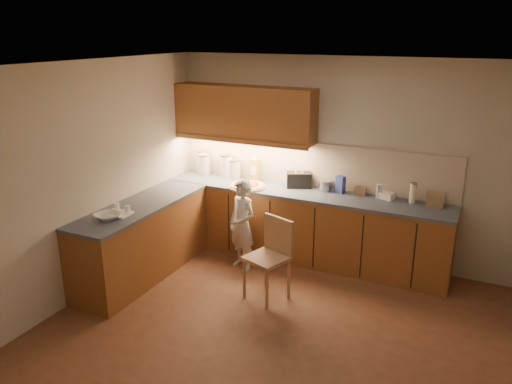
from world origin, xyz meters
TOP-DOWN VIEW (x-y plane):
  - room at (0.00, 0.00)m, footprint 4.54×4.50m
  - l_counter at (-0.92, 1.25)m, footprint 3.77×2.62m
  - backsplash at (-0.38, 1.99)m, footprint 3.75×0.02m
  - upper_cabinets at (-1.27, 1.82)m, footprint 1.95×0.36m
  - pizza_on_board at (-1.10, 1.55)m, footprint 0.49×0.49m
  - child at (-0.94, 1.09)m, footprint 0.50×0.43m
  - wooden_chair at (-0.32, 0.60)m, footprint 0.53×0.53m
  - mixing_bowl at (-1.95, -0.15)m, footprint 0.33×0.33m
  - canister_a at (-1.98, 1.87)m, footprint 0.17×0.17m
  - canister_b at (-1.92, 1.82)m, footprint 0.17×0.17m
  - canister_c at (-1.58, 1.85)m, footprint 0.18×0.18m
  - canister_d at (-1.45, 1.88)m, footprint 0.16×0.16m
  - oil_jug at (-1.15, 1.89)m, footprint 0.13×0.11m
  - toaster at (-0.49, 1.85)m, footprint 0.36×0.29m
  - steel_pot at (-0.13, 1.86)m, footprint 0.18×0.18m
  - blue_box at (0.07, 1.85)m, footprint 0.13×0.11m
  - card_box_a at (0.32, 1.90)m, footprint 0.14×0.10m
  - white_bottle at (0.56, 1.87)m, footprint 0.08×0.08m
  - flat_pack at (0.64, 1.88)m, footprint 0.23×0.19m
  - tall_jar at (0.96, 1.84)m, footprint 0.08×0.08m
  - card_box_b at (1.22, 1.84)m, footprint 0.21×0.16m
  - dough_cloth at (-1.95, 0.01)m, footprint 0.31×0.25m
  - spice_jar_a at (-2.07, 0.14)m, footprint 0.06×0.06m
  - spice_jar_b at (-1.88, 0.10)m, footprint 0.07×0.07m

SIDE VIEW (x-z plane):
  - l_counter at x=-0.92m, z-range 0.00..0.92m
  - wooden_chair at x=-0.32m, z-range 0.07..1.00m
  - child at x=-0.94m, z-range 0.00..1.16m
  - dough_cloth at x=-1.95m, z-range 0.92..0.94m
  - pizza_on_board at x=-1.10m, z-range 0.84..1.04m
  - mixing_bowl at x=-1.95m, z-range 0.92..0.99m
  - spice_jar_a at x=-2.07m, z-range 0.92..0.99m
  - flat_pack at x=0.64m, z-range 0.92..1.00m
  - spice_jar_b at x=-1.88m, z-range 0.92..1.00m
  - card_box_a at x=0.32m, z-range 0.92..1.02m
  - steel_pot at x=-0.13m, z-range 0.92..1.06m
  - card_box_b at x=1.22m, z-range 0.92..1.08m
  - white_bottle at x=0.56m, z-range 0.92..1.09m
  - toaster at x=-0.49m, z-range 0.92..1.12m
  - blue_box at x=0.07m, z-range 0.92..1.14m
  - tall_jar at x=0.96m, z-range 0.92..1.18m
  - canister_d at x=-1.45m, z-range 0.92..1.18m
  - canister_b at x=-1.92m, z-range 0.92..1.22m
  - oil_jug at x=-1.15m, z-range 0.91..1.26m
  - canister_c at x=-1.58m, z-range 0.92..1.26m
  - canister_a at x=-1.98m, z-range 0.92..1.27m
  - backsplash at x=-0.38m, z-range 0.92..1.50m
  - room at x=0.00m, z-range 0.37..2.99m
  - upper_cabinets at x=-1.27m, z-range 1.48..2.21m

